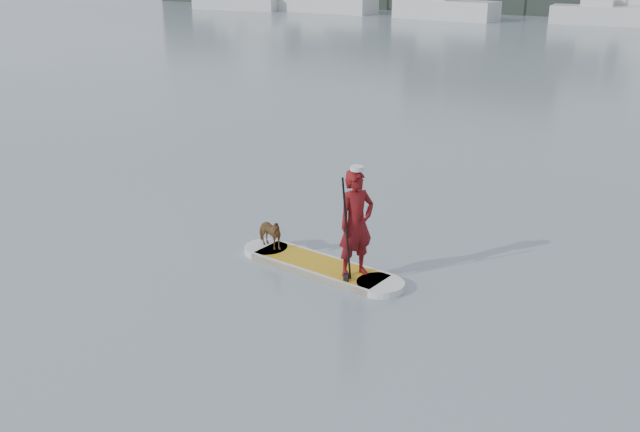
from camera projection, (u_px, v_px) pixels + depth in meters
The scene contains 10 objects.
ground at pixel (244, 183), 17.07m from camera, with size 140.00×140.00×0.00m, color slate.
paddleboard at pixel (320, 266), 12.42m from camera, with size 3.27×1.17×0.12m.
paddler at pixel (356, 224), 11.66m from camera, with size 0.66×0.44×1.82m, color maroon.
white_cap at pixel (357, 168), 11.33m from camera, with size 0.22×0.22×0.07m, color silver.
dog at pixel (269, 233), 12.96m from camera, with size 0.31×0.68×0.58m, color brown.
paddle at pixel (347, 243), 11.49m from camera, with size 0.10×0.30×2.00m.
sailboat_a at pixel (237, 0), 66.46m from camera, with size 8.62×3.29×12.26m.
sailboat_b at pixel (326, 1), 63.49m from camera, with size 9.38×3.72×13.58m.
sailboat_c at pixel (445, 8), 57.13m from camera, with size 8.60×3.79×11.94m.
sailboat_d at pixel (607, 13), 52.82m from camera, with size 8.17×2.83×11.90m.
Camera 1 is at (9.40, -13.41, 5.23)m, focal length 40.00 mm.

